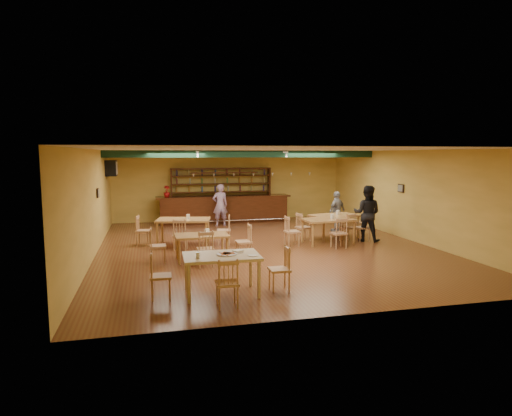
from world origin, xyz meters
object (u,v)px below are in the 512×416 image
object	(u,v)px
dining_table_a	(184,232)
dining_table_c	(202,247)
dining_table_d	(328,231)
patron_right_a	(367,213)
near_table	(222,275)
patron_bar	(220,205)
dining_table_b	(334,226)
bar_counter	(224,209)

from	to	relation	value
dining_table_a	dining_table_c	xyz separation A→B (m)	(0.31, -2.22, -0.06)
dining_table_d	patron_right_a	size ratio (longest dim) A/B	0.87
dining_table_d	patron_right_a	xyz separation A→B (m)	(1.38, 0.04, 0.52)
near_table	patron_bar	xyz separation A→B (m)	(1.35, 8.63, 0.43)
dining_table_b	patron_bar	bearing A→B (deg)	121.97
dining_table_c	dining_table_d	size ratio (longest dim) A/B	0.89
bar_counter	near_table	world-z (taller)	bar_counter
dining_table_c	bar_counter	bearing A→B (deg)	74.40
patron_right_a	near_table	bearing A→B (deg)	74.55
dining_table_d	dining_table_c	bearing A→B (deg)	-166.20
dining_table_d	patron_right_a	world-z (taller)	patron_right_a
bar_counter	patron_right_a	bearing A→B (deg)	-52.25
dining_table_d	near_table	xyz separation A→B (m)	(-4.18, -4.36, 0.01)
dining_table_a	dining_table_c	distance (m)	2.24
patron_right_a	dining_table_b	bearing A→B (deg)	-8.78
dining_table_b	near_table	bearing A→B (deg)	-145.34
patron_bar	patron_right_a	bearing A→B (deg)	129.51
dining_table_a	patron_right_a	size ratio (longest dim) A/B	0.90
dining_table_c	patron_bar	world-z (taller)	patron_bar
near_table	patron_right_a	xyz separation A→B (m)	(5.56, 4.40, 0.51)
dining_table_b	near_table	xyz separation A→B (m)	(-4.76, -5.20, 0.01)
bar_counter	patron_right_a	xyz separation A→B (m)	(3.92, -5.06, 0.36)
dining_table_d	near_table	bearing A→B (deg)	-137.53
dining_table_b	patron_bar	world-z (taller)	patron_bar
bar_counter	patron_bar	xyz separation A→B (m)	(-0.29, -0.83, 0.28)
patron_bar	patron_right_a	world-z (taller)	patron_right_a
bar_counter	patron_right_a	world-z (taller)	patron_right_a
dining_table_c	patron_bar	distance (m)	5.80
dining_table_b	patron_bar	size ratio (longest dim) A/B	0.95
dining_table_a	near_table	world-z (taller)	same
patron_bar	patron_right_a	distance (m)	5.97
bar_counter	dining_table_d	xyz separation A→B (m)	(2.53, -5.10, -0.17)
near_table	dining_table_c	bearing A→B (deg)	92.37
dining_table_a	dining_table_d	world-z (taller)	dining_table_a
dining_table_d	patron_bar	bearing A→B (deg)	119.76
patron_bar	patron_right_a	size ratio (longest dim) A/B	0.91
dining_table_c	dining_table_d	distance (m)	4.44
bar_counter	near_table	xyz separation A→B (m)	(-1.65, -9.46, -0.15)
dining_table_c	patron_bar	xyz separation A→B (m)	(1.40, 5.61, 0.49)
dining_table_c	near_table	size ratio (longest dim) A/B	0.92
dining_table_a	patron_right_a	xyz separation A→B (m)	(5.93, -0.84, 0.51)
dining_table_a	dining_table_d	distance (m)	4.63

